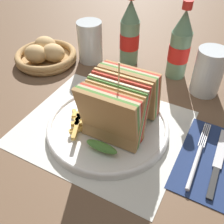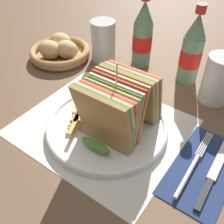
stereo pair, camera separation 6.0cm
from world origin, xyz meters
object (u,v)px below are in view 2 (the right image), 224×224
(plate_main, at_px, (107,126))
(club_sandwich, at_px, (117,106))
(fork, at_px, (191,168))
(knife, at_px, (213,173))
(glass_far, at_px, (103,41))
(coke_bottle_near, at_px, (143,36))
(coke_bottle_far, at_px, (192,51))
(glass_near, at_px, (217,82))
(bread_basket, at_px, (60,51))

(plate_main, bearing_deg, club_sandwich, 6.81)
(plate_main, xyz_separation_m, fork, (0.21, 0.00, -0.00))
(knife, distance_m, glass_far, 0.51)
(knife, height_order, glass_far, glass_far)
(coke_bottle_near, height_order, glass_far, coke_bottle_near)
(plate_main, xyz_separation_m, glass_far, (-0.20, 0.26, 0.05))
(knife, bearing_deg, coke_bottle_far, 121.46)
(plate_main, xyz_separation_m, glass_near, (0.16, 0.26, 0.05))
(knife, relative_size, glass_far, 1.53)
(plate_main, distance_m, knife, 0.25)
(fork, height_order, bread_basket, bread_basket)
(fork, xyz_separation_m, bread_basket, (-0.53, 0.18, 0.01))
(club_sandwich, xyz_separation_m, bread_basket, (-0.35, 0.18, -0.06))
(club_sandwich, xyz_separation_m, knife, (0.22, 0.02, -0.08))
(coke_bottle_far, relative_size, glass_far, 1.72)
(fork, relative_size, glass_far, 1.54)
(coke_bottle_near, distance_m, coke_bottle_far, 0.16)
(plate_main, relative_size, coke_bottle_far, 1.29)
(glass_near, bearing_deg, club_sandwich, -118.16)
(coke_bottle_far, distance_m, glass_near, 0.11)
(club_sandwich, height_order, glass_near, club_sandwich)
(coke_bottle_near, distance_m, glass_far, 0.13)
(club_sandwich, height_order, fork, club_sandwich)
(plate_main, bearing_deg, coke_bottle_far, 77.51)
(glass_far, bearing_deg, bread_basket, -147.95)
(coke_bottle_near, bearing_deg, plate_main, -73.51)
(knife, relative_size, bread_basket, 0.99)
(plate_main, height_order, glass_far, glass_far)
(fork, height_order, coke_bottle_near, coke_bottle_near)
(club_sandwich, bearing_deg, coke_bottle_near, 111.10)
(plate_main, relative_size, glass_near, 2.23)
(bread_basket, bearing_deg, club_sandwich, -26.83)
(coke_bottle_near, relative_size, coke_bottle_far, 1.00)
(coke_bottle_near, xyz_separation_m, bread_basket, (-0.24, -0.12, -0.07))
(fork, bearing_deg, bread_basket, 160.08)
(knife, bearing_deg, fork, -159.05)
(coke_bottle_far, relative_size, glass_near, 1.72)
(knife, bearing_deg, club_sandwich, -177.27)
(glass_near, xyz_separation_m, glass_far, (-0.37, 0.00, 0.01))
(knife, xyz_separation_m, coke_bottle_far, (-0.18, 0.28, 0.09))
(bread_basket, bearing_deg, knife, -15.70)
(club_sandwich, distance_m, knife, 0.24)
(club_sandwich, height_order, coke_bottle_near, coke_bottle_near)
(coke_bottle_far, bearing_deg, plate_main, -102.49)
(fork, relative_size, coke_bottle_near, 0.89)
(bread_basket, bearing_deg, fork, -18.44)
(fork, xyz_separation_m, glass_far, (-0.41, 0.25, 0.06))
(coke_bottle_near, bearing_deg, glass_near, -10.16)
(glass_far, bearing_deg, knife, -27.72)
(knife, distance_m, coke_bottle_near, 0.45)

